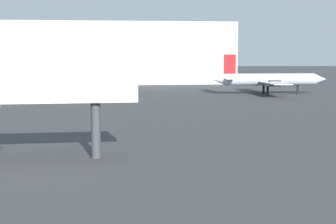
# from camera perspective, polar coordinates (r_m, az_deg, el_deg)

# --- Properties ---
(airplane_far_left) EXTENTS (21.99, 21.76, 7.52)m
(airplane_far_left) POSITION_cam_1_polar(r_m,az_deg,el_deg) (98.79, 11.16, 3.57)
(airplane_far_left) COLOR silver
(airplane_far_left) RESTS_ON ground_plane
(terminal_building) EXTENTS (96.49, 22.31, 15.62)m
(terminal_building) POSITION_cam_1_polar(r_m,az_deg,el_deg) (137.81, -13.41, 6.39)
(terminal_building) COLOR #B7B7B2
(terminal_building) RESTS_ON ground_plane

